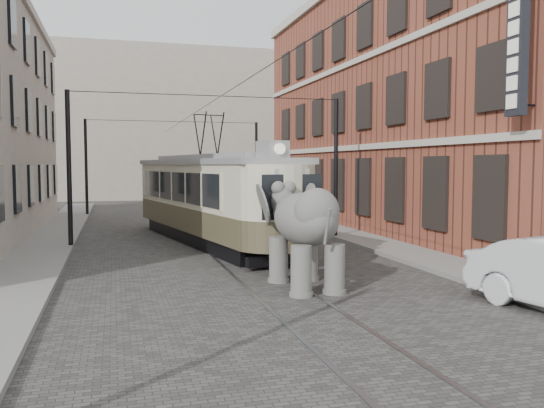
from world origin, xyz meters
name	(u,v)px	position (x,y,z in m)	size (l,w,h in m)	color
ground	(251,270)	(0.00, 0.00, 0.00)	(120.00, 120.00, 0.00)	#44423F
tram_rails	(251,269)	(0.00, 0.00, 0.01)	(1.54, 80.00, 0.02)	slate
sidewalk_right	(425,258)	(6.00, 0.00, 0.07)	(2.00, 60.00, 0.15)	slate
sidewalk_left	(20,279)	(-6.50, 0.00, 0.07)	(2.00, 60.00, 0.15)	slate
brick_building	(421,109)	(11.00, 9.00, 6.00)	(8.00, 26.00, 12.00)	brown
distant_block	(155,126)	(0.00, 40.00, 7.00)	(28.00, 10.00, 14.00)	gray
catenary	(215,170)	(-0.20, 5.00, 3.00)	(11.00, 30.20, 6.00)	black
tram	(209,179)	(-0.23, 6.31, 2.63)	(2.73, 13.25, 5.26)	beige
elephant	(305,235)	(0.78, -2.83, 1.38)	(2.48, 4.51, 2.76)	#5C5A55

